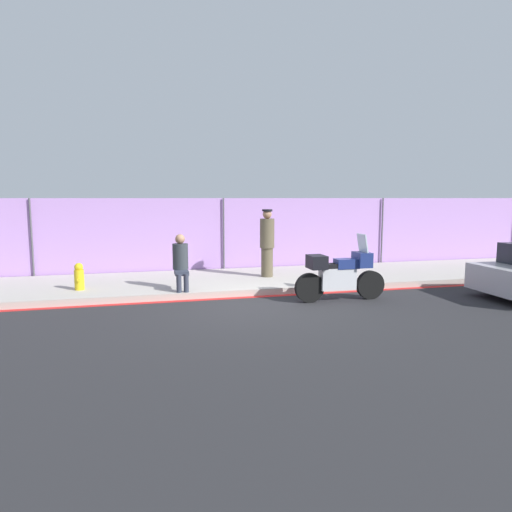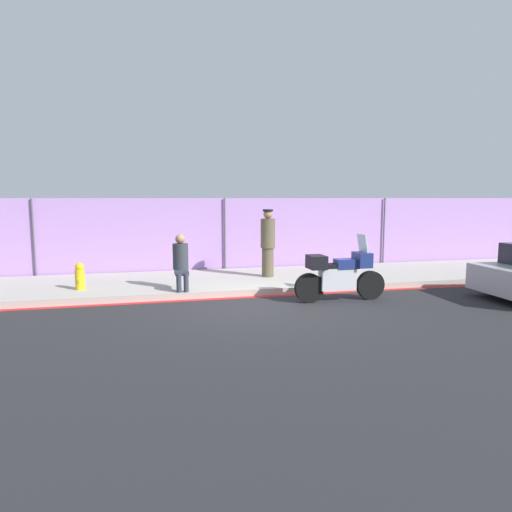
{
  "view_description": "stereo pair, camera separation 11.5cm",
  "coord_description": "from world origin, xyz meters",
  "px_view_note": "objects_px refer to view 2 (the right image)",
  "views": [
    {
      "loc": [
        -2.53,
        -9.34,
        2.33
      ],
      "look_at": [
        0.16,
        1.08,
        0.96
      ],
      "focal_mm": 32.0,
      "sensor_mm": 36.0,
      "label": 1
    },
    {
      "loc": [
        -2.42,
        -9.37,
        2.33
      ],
      "look_at": [
        0.16,
        1.08,
        0.96
      ],
      "focal_mm": 32.0,
      "sensor_mm": 36.0,
      "label": 2
    }
  ],
  "objects_px": {
    "motorcycle": "(340,274)",
    "fire_hydrant": "(80,276)",
    "person_seated_on_curb": "(181,259)",
    "officer_standing": "(268,242)"
  },
  "relations": [
    {
      "from": "motorcycle",
      "to": "person_seated_on_curb",
      "type": "relative_size",
      "value": 1.64
    },
    {
      "from": "person_seated_on_curb",
      "to": "officer_standing",
      "type": "bearing_deg",
      "value": 26.21
    },
    {
      "from": "motorcycle",
      "to": "officer_standing",
      "type": "height_order",
      "value": "officer_standing"
    },
    {
      "from": "person_seated_on_curb",
      "to": "fire_hydrant",
      "type": "xyz_separation_m",
      "value": [
        -2.35,
        0.55,
        -0.41
      ]
    },
    {
      "from": "motorcycle",
      "to": "person_seated_on_curb",
      "type": "height_order",
      "value": "motorcycle"
    },
    {
      "from": "officer_standing",
      "to": "fire_hydrant",
      "type": "height_order",
      "value": "officer_standing"
    },
    {
      "from": "motorcycle",
      "to": "person_seated_on_curb",
      "type": "distance_m",
      "value": 3.74
    },
    {
      "from": "officer_standing",
      "to": "person_seated_on_curb",
      "type": "height_order",
      "value": "officer_standing"
    },
    {
      "from": "motorcycle",
      "to": "officer_standing",
      "type": "relative_size",
      "value": 1.16
    },
    {
      "from": "motorcycle",
      "to": "fire_hydrant",
      "type": "distance_m",
      "value": 6.12
    }
  ]
}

